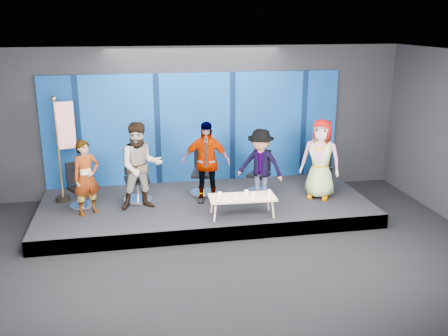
{
  "coord_description": "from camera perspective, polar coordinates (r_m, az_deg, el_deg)",
  "views": [
    {
      "loc": [
        -1.5,
        -7.56,
        4.06
      ],
      "look_at": [
        0.39,
        2.4,
        1.05
      ],
      "focal_mm": 40.0,
      "sensor_mm": 36.0,
      "label": 1
    }
  ],
  "objects": [
    {
      "name": "ground",
      "position": [
        8.71,
        0.42,
        -11.23
      ],
      "size": [
        10.0,
        10.0,
        0.0
      ],
      "primitive_type": "plane",
      "color": "black",
      "rests_on": "ground"
    },
    {
      "name": "room_walls",
      "position": [
        7.88,
        0.45,
        4.61
      ],
      "size": [
        10.02,
        8.02,
        3.51
      ],
      "color": "black",
      "rests_on": "ground"
    },
    {
      "name": "riser",
      "position": [
        10.89,
        -2.14,
        -4.48
      ],
      "size": [
        7.0,
        3.0,
        0.3
      ],
      "primitive_type": "cube",
      "color": "black",
      "rests_on": "ground"
    },
    {
      "name": "backdrop",
      "position": [
        11.86,
        -3.29,
        4.57
      ],
      "size": [
        7.0,
        0.08,
        2.6
      ],
      "primitive_type": "cube",
      "color": "#072454",
      "rests_on": "riser"
    },
    {
      "name": "chair_a",
      "position": [
        10.84,
        -16.12,
        -2.67
      ],
      "size": [
        0.72,
        0.72,
        0.94
      ],
      "rotation": [
        0.0,
        0.0,
        0.52
      ],
      "color": "silver",
      "rests_on": "riser"
    },
    {
      "name": "panelist_a",
      "position": [
        10.25,
        -15.45,
        -1.06
      ],
      "size": [
        0.66,
        0.59,
        1.53
      ],
      "primitive_type": "imported",
      "rotation": [
        0.0,
        0.0,
        0.52
      ],
      "color": "black",
      "rests_on": "riser"
    },
    {
      "name": "chair_b",
      "position": [
        10.91,
        -9.92,
        -1.81
      ],
      "size": [
        0.69,
        0.69,
        1.12
      ],
      "rotation": [
        0.0,
        0.0,
        0.1
      ],
      "color": "silver",
      "rests_on": "riser"
    },
    {
      "name": "panelist_b",
      "position": [
        10.27,
        -9.5,
        0.21
      ],
      "size": [
        0.95,
        0.77,
        1.82
      ],
      "primitive_type": "imported",
      "rotation": [
        0.0,
        0.0,
        0.1
      ],
      "color": "black",
      "rests_on": "riser"
    },
    {
      "name": "chair_c",
      "position": [
        11.18,
        -2.37,
        -1.18
      ],
      "size": [
        0.74,
        0.74,
        1.08
      ],
      "rotation": [
        0.0,
        0.0,
        -0.25
      ],
      "color": "silver",
      "rests_on": "riser"
    },
    {
      "name": "panelist_c",
      "position": [
        10.55,
        -2.08,
        0.68
      ],
      "size": [
        1.1,
        0.67,
        1.75
      ],
      "primitive_type": "imported",
      "rotation": [
        0.0,
        0.0,
        -0.25
      ],
      "color": "black",
      "rests_on": "riser"
    },
    {
      "name": "chair_d",
      "position": [
        11.3,
        4.07,
        -1.21
      ],
      "size": [
        0.76,
        0.76,
        0.97
      ],
      "rotation": [
        0.0,
        0.0,
        -0.62
      ],
      "color": "silver",
      "rests_on": "riser"
    },
    {
      "name": "panelist_d",
      "position": [
        10.69,
        4.18,
        0.35
      ],
      "size": [
        1.16,
        1.06,
        1.57
      ],
      "primitive_type": "imported",
      "rotation": [
        0.0,
        0.0,
        -0.62
      ],
      "color": "black",
      "rests_on": "riser"
    },
    {
      "name": "chair_e",
      "position": [
        11.61,
        10.91,
        -0.8
      ],
      "size": [
        0.84,
        0.84,
        1.08
      ],
      "rotation": [
        0.0,
        0.0,
        -0.57
      ],
      "color": "silver",
      "rests_on": "riser"
    },
    {
      "name": "panelist_e",
      "position": [
        10.98,
        10.97,
        1.01
      ],
      "size": [
        1.02,
        0.93,
        1.75
      ],
      "primitive_type": "imported",
      "rotation": [
        0.0,
        0.0,
        -0.57
      ],
      "color": "black",
      "rests_on": "riser"
    },
    {
      "name": "coffee_table",
      "position": [
        9.91,
        2.11,
        -3.45
      ],
      "size": [
        1.34,
        0.61,
        0.4
      ],
      "rotation": [
        0.0,
        0.0,
        -0.04
      ],
      "color": "tan",
      "rests_on": "riser"
    },
    {
      "name": "mug_a",
      "position": [
        9.86,
        -0.51,
        -3.03
      ],
      "size": [
        0.08,
        0.08,
        0.1
      ],
      "primitive_type": "cylinder",
      "color": "silver",
      "rests_on": "coffee_table"
    },
    {
      "name": "mug_b",
      "position": [
        9.78,
        1.37,
        -3.21
      ],
      "size": [
        0.08,
        0.08,
        0.1
      ],
      "primitive_type": "cylinder",
      "color": "silver",
      "rests_on": "coffee_table"
    },
    {
      "name": "mug_c",
      "position": [
        9.99,
        2.55,
        -2.79
      ],
      "size": [
        0.08,
        0.08,
        0.09
      ],
      "primitive_type": "cylinder",
      "color": "silver",
      "rests_on": "coffee_table"
    },
    {
      "name": "mug_d",
      "position": [
        9.87,
        3.36,
        -3.04
      ],
      "size": [
        0.09,
        0.09,
        0.1
      ],
      "primitive_type": "cylinder",
      "color": "silver",
      "rests_on": "coffee_table"
    },
    {
      "name": "mug_e",
      "position": [
        10.04,
        5.16,
        -2.75
      ],
      "size": [
        0.08,
        0.08,
        0.09
      ],
      "primitive_type": "cylinder",
      "color": "silver",
      "rests_on": "coffee_table"
    },
    {
      "name": "flag_stand",
      "position": [
        11.03,
        -17.83,
        2.35
      ],
      "size": [
        0.52,
        0.3,
        2.27
      ],
      "rotation": [
        0.0,
        0.0,
        0.29
      ],
      "color": "black",
      "rests_on": "riser"
    }
  ]
}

